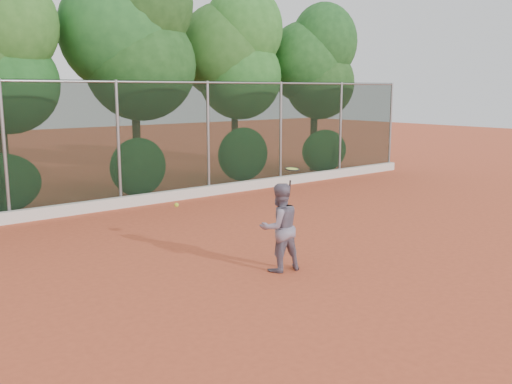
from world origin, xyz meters
TOP-DOWN VIEW (x-y plane):
  - ground at (0.00, 0.00)m, footprint 80.00×80.00m
  - concrete_curb at (0.00, 6.82)m, footprint 24.00×0.20m
  - tennis_player at (-0.37, -0.12)m, footprint 0.88×0.74m
  - chainlink_fence at (-0.00, 7.00)m, footprint 24.09×0.09m
  - foliage_backdrop at (-0.55, 8.98)m, footprint 23.70×3.63m
  - tennis_racket at (-0.10, -0.14)m, footprint 0.30×0.30m
  - tennis_ball_in_flight at (-2.16, 0.45)m, footprint 0.07×0.07m

SIDE VIEW (x-z plane):
  - ground at x=0.00m, z-range 0.00..0.00m
  - concrete_curb at x=0.00m, z-range 0.00..0.30m
  - tennis_player at x=-0.37m, z-range 0.00..1.61m
  - tennis_ball_in_flight at x=-2.16m, z-range 1.32..1.39m
  - tennis_racket at x=-0.10m, z-range 1.54..2.06m
  - chainlink_fence at x=0.00m, z-range 0.11..3.61m
  - foliage_backdrop at x=-0.55m, z-range 0.63..8.18m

